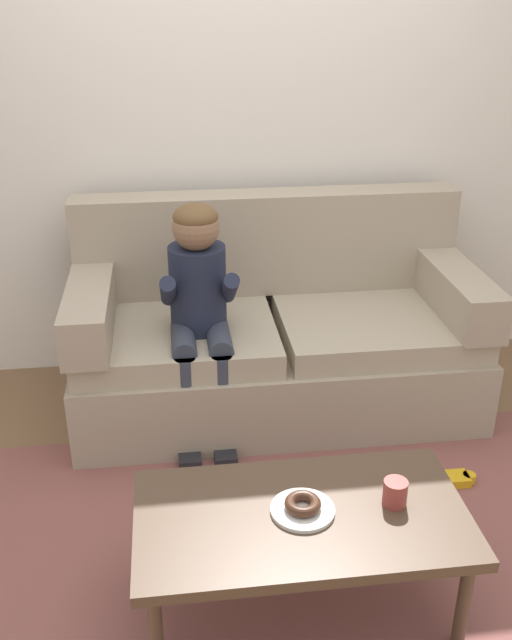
# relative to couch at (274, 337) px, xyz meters

# --- Properties ---
(ground) EXTENTS (10.00, 10.00, 0.00)m
(ground) POSITION_rel_couch_xyz_m (-0.10, -0.86, -0.36)
(ground) COLOR brown
(wall_back) EXTENTS (8.00, 0.10, 2.80)m
(wall_back) POSITION_rel_couch_xyz_m (-0.10, 0.54, 1.04)
(wall_back) COLOR silver
(wall_back) RESTS_ON ground
(area_rug) EXTENTS (2.58, 1.62, 0.01)m
(area_rug) POSITION_rel_couch_xyz_m (-0.10, -1.11, -0.35)
(area_rug) COLOR brown
(area_rug) RESTS_ON ground
(couch) EXTENTS (1.95, 0.90, 1.02)m
(couch) POSITION_rel_couch_xyz_m (0.00, 0.00, 0.00)
(couch) COLOR tan
(couch) RESTS_ON ground
(coffee_table) EXTENTS (1.08, 0.58, 0.41)m
(coffee_table) POSITION_rel_couch_xyz_m (-0.12, -1.38, 0.01)
(coffee_table) COLOR #4C3828
(coffee_table) RESTS_ON ground
(person_child) EXTENTS (0.34, 0.58, 1.10)m
(person_child) POSITION_rel_couch_xyz_m (-0.38, -0.21, 0.31)
(person_child) COLOR #1E2338
(person_child) RESTS_ON ground
(plate) EXTENTS (0.21, 0.21, 0.01)m
(plate) POSITION_rel_couch_xyz_m (-0.12, -1.37, 0.06)
(plate) COLOR white
(plate) RESTS_ON coffee_table
(donut) EXTENTS (0.16, 0.16, 0.04)m
(donut) POSITION_rel_couch_xyz_m (-0.12, -1.37, 0.09)
(donut) COLOR #422619
(donut) RESTS_ON plate
(mug) EXTENTS (0.08, 0.08, 0.09)m
(mug) POSITION_rel_couch_xyz_m (0.19, -1.37, 0.10)
(mug) COLOR #993D38
(mug) RESTS_ON coffee_table
(toy_controller) EXTENTS (0.23, 0.09, 0.05)m
(toy_controller) POSITION_rel_couch_xyz_m (0.65, -0.81, -0.33)
(toy_controller) COLOR gold
(toy_controller) RESTS_ON ground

